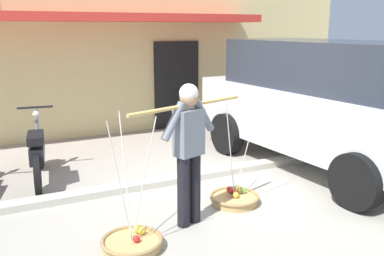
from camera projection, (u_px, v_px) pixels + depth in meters
The scene contains 8 objects.
ground_plane at pixel (202, 197), 5.91m from camera, with size 90.00×90.00×0.00m, color #9E998C.
sidewalk_curb at pixel (181, 178), 6.51m from camera, with size 20.00×0.24×0.10m, color #BAB4A5.
fruit_vendor at pixel (189, 145), 4.90m from camera, with size 1.63×0.59×1.70m.
fruit_basket_left_side at pixel (234, 198), 5.70m from camera, with size 0.67×0.67×1.45m.
fruit_basket_right_side at pixel (132, 242), 4.53m from camera, with size 0.67×0.67×1.45m.
motorcycle_second_in_row at pixel (38, 153), 6.43m from camera, with size 0.54×1.81×1.09m.
parked_truck at pixel (328, 101), 6.94m from camera, with size 2.41×4.92×2.10m.
storefront_building at pixel (68, 35), 10.94m from camera, with size 13.00×6.00×4.20m.
Camera 1 is at (-2.56, -4.90, 2.31)m, focal length 39.68 mm.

